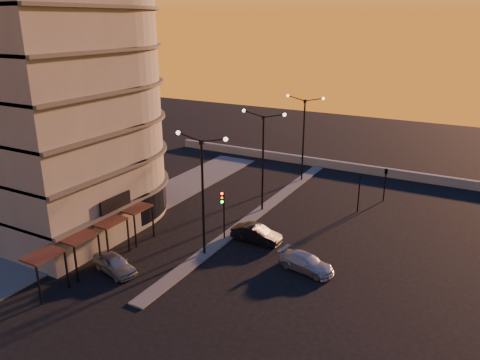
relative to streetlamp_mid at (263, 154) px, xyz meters
name	(u,v)px	position (x,y,z in m)	size (l,w,h in m)	color
ground	(204,254)	(0.00, -10.00, -5.59)	(120.00, 120.00, 0.00)	black
sidewalk_west	(134,211)	(-10.50, -6.00, -5.53)	(5.00, 40.00, 0.12)	#4F4F4D
median	(262,210)	(0.00, 0.00, -5.53)	(1.20, 36.00, 0.12)	#4F4F4D
parapet	(336,165)	(2.00, 16.00, -5.09)	(44.00, 0.50, 1.00)	gray
building	(59,86)	(-14.00, -9.97, 6.32)	(14.35, 17.08, 25.00)	slate
streetlamp_near	(203,186)	(0.00, -10.00, 0.00)	(4.32, 0.32, 9.51)	black
streetlamp_mid	(263,154)	(0.00, 0.00, 0.00)	(4.32, 0.32, 9.51)	black
streetlamp_far	(304,132)	(0.00, 10.00, 0.00)	(4.32, 0.32, 9.51)	black
traffic_light_main	(223,207)	(0.00, -7.13, -2.70)	(0.28, 0.44, 4.25)	black
signal_east_a	(359,193)	(8.00, 4.00, -3.66)	(0.13, 0.16, 3.60)	black
signal_east_b	(386,172)	(9.50, 8.00, -2.49)	(0.42, 1.99, 3.60)	black
car_hatchback	(115,264)	(-4.14, -15.33, -4.93)	(1.57, 3.90, 1.33)	#93979A
car_sedan	(256,234)	(2.50, -6.10, -4.91)	(1.45, 4.16, 1.37)	black
car_wagon	(306,263)	(7.72, -8.50, -4.98)	(1.72, 4.22, 1.22)	#A9ABB1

